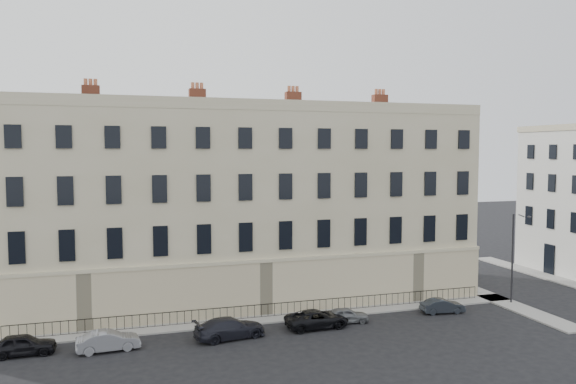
# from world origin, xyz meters

# --- Properties ---
(ground) EXTENTS (160.00, 160.00, 0.00)m
(ground) POSITION_xyz_m (0.00, 0.00, 0.00)
(ground) COLOR black
(ground) RESTS_ON ground
(terrace) EXTENTS (36.22, 12.22, 17.00)m
(terrace) POSITION_xyz_m (-5.97, 11.97, 7.50)
(terrace) COLOR #B7AC88
(terrace) RESTS_ON ground
(pavement_terrace) EXTENTS (48.00, 2.00, 0.12)m
(pavement_terrace) POSITION_xyz_m (-10.00, 5.00, 0.06)
(pavement_terrace) COLOR gray
(pavement_terrace) RESTS_ON ground
(pavement_east_return) EXTENTS (2.00, 24.00, 0.12)m
(pavement_east_return) POSITION_xyz_m (13.00, 8.00, 0.06)
(pavement_east_return) COLOR gray
(pavement_east_return) RESTS_ON ground
(pavement_adjacent) EXTENTS (2.00, 20.00, 0.12)m
(pavement_adjacent) POSITION_xyz_m (23.00, 10.00, 0.06)
(pavement_adjacent) COLOR gray
(pavement_adjacent) RESTS_ON ground
(railings) EXTENTS (35.00, 0.04, 0.96)m
(railings) POSITION_xyz_m (-6.00, 5.40, 0.55)
(railings) COLOR black
(railings) RESTS_ON ground
(car_a) EXTENTS (3.73, 1.50, 1.27)m
(car_a) POSITION_xyz_m (-21.83, 2.52, 0.63)
(car_a) COLOR black
(car_a) RESTS_ON ground
(car_b) EXTENTS (3.84, 1.61, 1.23)m
(car_b) POSITION_xyz_m (-17.00, 1.78, 0.62)
(car_b) COLOR gray
(car_b) RESTS_ON ground
(car_c) EXTENTS (4.90, 2.64, 1.35)m
(car_c) POSITION_xyz_m (-9.51, 1.86, 0.67)
(car_c) COLOR black
(car_c) RESTS_ON ground
(car_d) EXTENTS (4.48, 2.21, 1.22)m
(car_d) POSITION_xyz_m (-3.38, 2.24, 0.61)
(car_d) COLOR black
(car_d) RESTS_ON ground
(car_e) EXTENTS (3.30, 1.70, 1.07)m
(car_e) POSITION_xyz_m (-1.01, 2.70, 0.54)
(car_e) COLOR slate
(car_e) RESTS_ON ground
(car_f) EXTENTS (3.37, 1.50, 1.08)m
(car_f) POSITION_xyz_m (6.77, 2.74, 0.54)
(car_f) COLOR #22272D
(car_f) RESTS_ON ground
(streetlamp) EXTENTS (0.74, 1.46, 7.16)m
(streetlamp) POSITION_xyz_m (13.44, 3.27, 3.97)
(streetlamp) COLOR #28282C
(streetlamp) RESTS_ON ground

